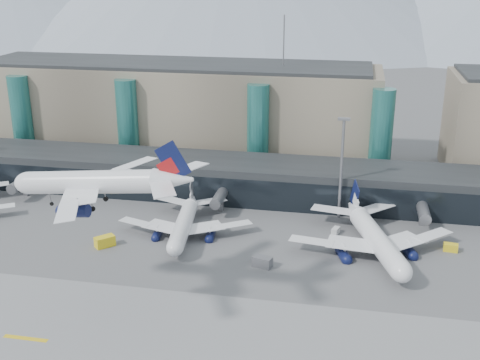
% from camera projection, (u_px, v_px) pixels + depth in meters
% --- Properties ---
extents(ground, '(900.00, 900.00, 0.00)m').
position_uv_depth(ground, '(166.00, 304.00, 112.08)').
color(ground, '#515154').
rests_on(ground, ground).
extents(runway_strip, '(400.00, 40.00, 0.04)m').
position_uv_depth(runway_strip, '(138.00, 352.00, 98.21)').
color(runway_strip, slate).
rests_on(runway_strip, ground).
extents(runway_markings, '(128.00, 1.00, 0.02)m').
position_uv_depth(runway_markings, '(138.00, 352.00, 98.20)').
color(runway_markings, gold).
rests_on(runway_markings, ground).
extents(concourse, '(170.00, 27.00, 10.00)m').
position_uv_depth(concourse, '(230.00, 178.00, 163.79)').
color(concourse, black).
rests_on(concourse, ground).
extents(terminal_main, '(130.00, 30.00, 31.00)m').
position_uv_depth(terminal_main, '(175.00, 110.00, 194.62)').
color(terminal_main, gray).
rests_on(terminal_main, ground).
extents(teal_towers, '(116.40, 19.40, 46.00)m').
position_uv_depth(teal_towers, '(192.00, 129.00, 178.51)').
color(teal_towers, '#276E69').
rests_on(teal_towers, ground).
extents(lightmast_mid, '(3.00, 1.20, 25.60)m').
position_uv_depth(lightmast_mid, '(342.00, 163.00, 146.22)').
color(lightmast_mid, slate).
rests_on(lightmast_mid, ground).
extents(hero_jet, '(34.74, 35.35, 11.41)m').
position_uv_depth(hero_jet, '(108.00, 177.00, 102.09)').
color(hero_jet, white).
rests_on(hero_jet, ground).
extents(jet_parked_mid, '(33.14, 33.13, 10.76)m').
position_uv_depth(jet_parked_mid, '(185.00, 216.00, 141.59)').
color(jet_parked_mid, white).
rests_on(jet_parked_mid, ground).
extents(jet_parked_right, '(37.59, 39.55, 12.70)m').
position_uv_depth(jet_parked_right, '(372.00, 228.00, 133.08)').
color(jet_parked_right, white).
rests_on(jet_parked_right, ground).
extents(veh_c, '(4.49, 3.19, 2.25)m').
position_uv_depth(veh_c, '(262.00, 262.00, 125.89)').
color(veh_c, '#4D4E53').
rests_on(veh_c, ground).
extents(veh_d, '(2.09, 2.85, 1.46)m').
position_uv_depth(veh_d, '(336.00, 231.00, 141.61)').
color(veh_d, silver).
rests_on(veh_d, ground).
extents(veh_e, '(3.27, 2.12, 1.74)m').
position_uv_depth(veh_e, '(451.00, 247.00, 132.83)').
color(veh_e, yellow).
rests_on(veh_e, ground).
extents(veh_h, '(4.65, 4.71, 2.40)m').
position_uv_depth(veh_h, '(105.00, 241.00, 134.99)').
color(veh_h, yellow).
rests_on(veh_h, ground).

